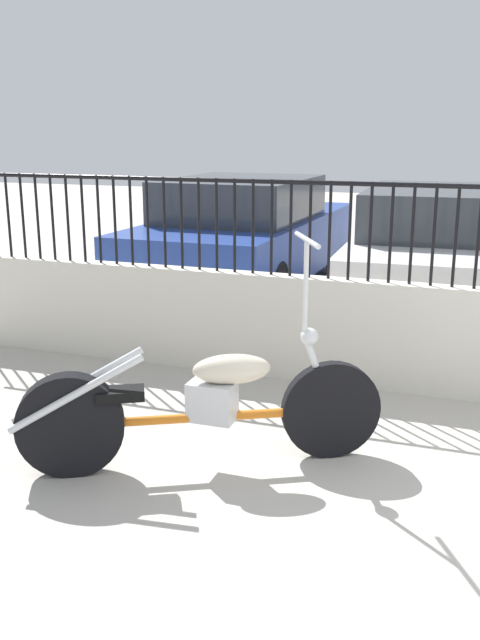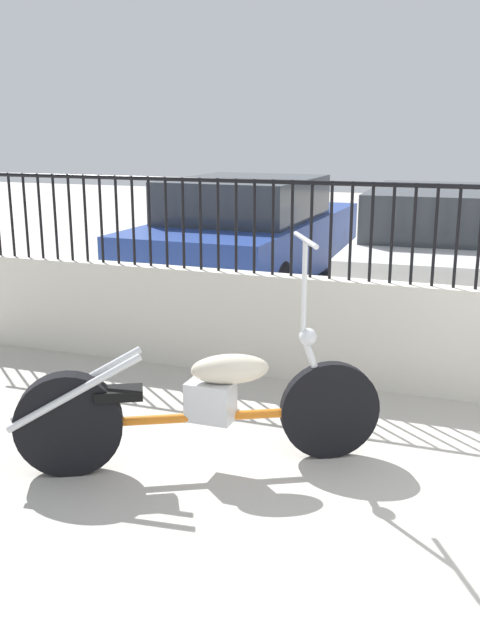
# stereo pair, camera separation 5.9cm
# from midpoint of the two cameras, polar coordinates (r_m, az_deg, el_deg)

# --- Properties ---
(motorcycle_orange) EXTENTS (2.04, 1.17, 1.40)m
(motorcycle_orange) POSITION_cam_midpoint_polar(r_m,az_deg,el_deg) (4.32, -4.80, -6.92)
(motorcycle_orange) COLOR black
(motorcycle_orange) RESTS_ON ground_plane
(car_blue) EXTENTS (1.84, 4.38, 1.42)m
(car_blue) POSITION_cam_midpoint_polar(r_m,az_deg,el_deg) (9.05, 0.27, 6.89)
(car_blue) COLOR black
(car_blue) RESTS_ON ground_plane
(car_white) EXTENTS (1.93, 4.41, 1.40)m
(car_white) POSITION_cam_midpoint_polar(r_m,az_deg,el_deg) (8.05, 15.69, 5.27)
(car_white) COLOR black
(car_white) RESTS_ON ground_plane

